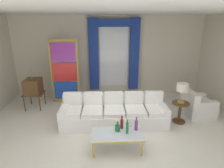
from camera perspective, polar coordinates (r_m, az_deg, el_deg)
ground_plane at (r=5.08m, az=0.37°, el=-14.57°), size 16.00×16.00×0.00m
wall_rear at (r=7.44m, az=-0.97°, el=8.51°), size 8.00×0.12×3.00m
ceiling_slab at (r=5.08m, az=-0.11°, el=21.24°), size 8.00×7.60×0.04m
curtained_window at (r=7.24m, az=0.62°, el=10.18°), size 2.00×0.17×2.70m
couch_white_long at (r=5.44m, az=0.54°, el=-8.52°), size 2.93×0.96×0.86m
coffee_table at (r=4.35m, az=1.54°, el=-15.02°), size 1.13×0.59×0.41m
bottle_blue_decanter at (r=4.41m, az=7.28°, el=-12.04°), size 0.07×0.07×0.32m
bottle_crystal_tall at (r=4.26m, az=4.58°, el=-12.93°), size 0.06×0.06×0.35m
bottle_amber_squat at (r=4.44m, az=2.98°, el=-11.70°), size 0.07×0.07×0.32m
bottle_ruby_flask at (r=4.36m, az=1.66°, el=-12.97°), size 0.12×0.12×0.24m
vintage_tv at (r=6.69m, az=-22.63°, el=-0.84°), size 0.62×0.60×1.35m
armchair_white at (r=6.37m, az=24.03°, el=-6.23°), size 0.88×0.87×0.80m
stained_glass_divider at (r=6.77m, az=-14.02°, el=3.16°), size 0.95×0.05×2.20m
peacock_figurine at (r=6.67m, az=-10.54°, el=-4.44°), size 0.44×0.60×0.50m
round_side_table at (r=5.77m, az=19.74°, el=-7.50°), size 0.48×0.48×0.59m
table_lamp_brass at (r=5.52m, az=20.47°, el=-1.18°), size 0.32×0.32×0.57m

